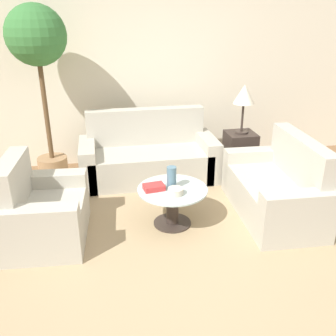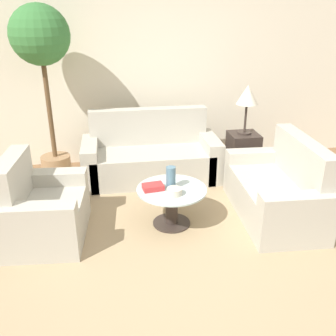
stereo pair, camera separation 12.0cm
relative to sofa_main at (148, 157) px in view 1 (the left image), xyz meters
name	(u,v)px [view 1 (the left image)]	position (x,y,z in m)	size (l,w,h in m)	color
ground_plane	(190,268)	(0.09, -2.04, -0.29)	(14.00, 14.00, 0.00)	brown
wall_back	(146,73)	(0.09, 0.70, 1.01)	(10.00, 0.06, 2.60)	beige
rug	(172,223)	(0.08, -1.28, -0.28)	(3.53, 3.39, 0.01)	tan
sofa_main	(148,157)	(0.00, 0.00, 0.00)	(1.79, 0.79, 0.90)	#B2AD9E
armchair	(41,214)	(-1.25, -1.31, 0.00)	(0.79, 1.00, 0.86)	#B2AD9E
loveseat	(279,190)	(1.29, -1.26, 0.00)	(0.80, 1.42, 0.88)	#B2AD9E
coffee_table	(172,201)	(0.08, -1.28, -0.01)	(0.73, 0.73, 0.42)	#332823
side_table	(240,153)	(1.26, -0.12, 0.01)	(0.39, 0.39, 0.59)	#332823
table_lamp	(244,96)	(1.26, -0.12, 0.81)	(0.28, 0.28, 0.65)	#332823
potted_plant	(38,54)	(-1.27, 0.12, 1.36)	(0.71, 0.71, 2.21)	#93704C
vase	(172,178)	(0.07, -1.27, 0.26)	(0.10, 0.10, 0.24)	slate
bowl	(176,191)	(0.08, -1.41, 0.17)	(0.16, 0.16, 0.07)	beige
book_stack	(154,187)	(-0.11, -1.27, 0.17)	(0.23, 0.17, 0.06)	#BC3333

